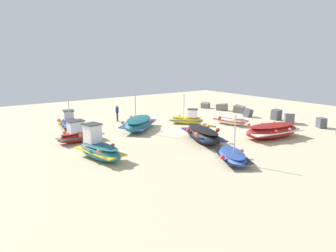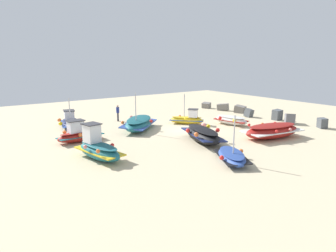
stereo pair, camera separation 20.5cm
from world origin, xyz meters
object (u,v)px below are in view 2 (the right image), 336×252
(fishing_boat_1, at_px, (80,134))
(person_walking, at_px, (118,112))
(fishing_boat_0, at_px, (139,123))
(fishing_boat_2, at_px, (272,131))
(fishing_boat_8, at_px, (98,148))
(mooring_buoy_0, at_px, (204,125))
(fishing_boat_4, at_px, (203,134))
(fishing_boat_7, at_px, (231,120))
(fishing_boat_6, at_px, (187,119))
(fishing_boat_3, at_px, (70,122))
(fishing_boat_5, at_px, (232,156))

(fishing_boat_1, distance_m, person_walking, 8.08)
(fishing_boat_0, height_order, fishing_boat_2, fishing_boat_0)
(fishing_boat_0, distance_m, fishing_boat_8, 8.45)
(fishing_boat_8, distance_m, mooring_buoy_0, 11.42)
(fishing_boat_4, relative_size, mooring_buoy_0, 8.53)
(fishing_boat_7, relative_size, person_walking, 2.15)
(fishing_boat_1, xyz_separation_m, fishing_boat_8, (4.80, -0.45, 0.12))
(fishing_boat_6, bearing_deg, fishing_boat_2, -27.97)
(fishing_boat_1, distance_m, fishing_boat_3, 5.75)
(fishing_boat_6, distance_m, fishing_boat_7, 4.28)
(fishing_boat_0, relative_size, fishing_boat_2, 0.94)
(fishing_boat_7, bearing_deg, fishing_boat_4, 102.92)
(fishing_boat_5, bearing_deg, mooring_buoy_0, -1.74)
(fishing_boat_6, bearing_deg, fishing_boat_8, -109.38)
(fishing_boat_2, bearing_deg, fishing_boat_8, 175.46)
(fishing_boat_1, xyz_separation_m, fishing_boat_6, (-0.22, 11.03, -0.08))
(fishing_boat_0, xyz_separation_m, person_walking, (-4.60, 0.13, 0.39))
(fishing_boat_6, bearing_deg, fishing_boat_3, -161.57)
(fishing_boat_2, relative_size, fishing_boat_6, 1.68)
(fishing_boat_7, relative_size, fishing_boat_8, 0.86)
(fishing_boat_6, bearing_deg, fishing_boat_0, -139.74)
(fishing_boat_0, xyz_separation_m, fishing_boat_8, (5.63, -6.29, 0.11))
(fishing_boat_0, distance_m, fishing_boat_1, 5.90)
(fishing_boat_5, bearing_deg, fishing_boat_7, -17.79)
(fishing_boat_4, height_order, fishing_boat_8, fishing_boat_8)
(fishing_boat_3, bearing_deg, fishing_boat_0, -122.51)
(fishing_boat_2, relative_size, fishing_boat_7, 1.51)
(fishing_boat_8, relative_size, person_walking, 2.50)
(fishing_boat_0, bearing_deg, fishing_boat_7, -64.38)
(person_walking, distance_m, mooring_buoy_0, 9.30)
(fishing_boat_8, height_order, person_walking, fishing_boat_8)
(fishing_boat_5, height_order, fishing_boat_8, fishing_boat_5)
(fishing_boat_7, xyz_separation_m, fishing_boat_8, (2.25, -14.75, 0.23))
(fishing_boat_2, bearing_deg, fishing_boat_5, -154.16)
(fishing_boat_7, relative_size, mooring_buoy_0, 5.88)
(fishing_boat_1, distance_m, fishing_boat_4, 9.65)
(fishing_boat_7, height_order, person_walking, person_walking)
(fishing_boat_4, xyz_separation_m, person_walking, (-11.00, -1.91, 0.40))
(fishing_boat_7, height_order, mooring_buoy_0, fishing_boat_7)
(fishing_boat_8, bearing_deg, fishing_boat_5, -140.39)
(fishing_boat_0, distance_m, fishing_boat_2, 11.58)
(fishing_boat_2, xyz_separation_m, fishing_boat_8, (-3.27, -13.71, 0.08))
(fishing_boat_3, relative_size, fishing_boat_4, 0.75)
(fishing_boat_1, bearing_deg, fishing_boat_0, -175.76)
(fishing_boat_2, height_order, fishing_boat_6, fishing_boat_6)
(fishing_boat_1, height_order, fishing_boat_4, fishing_boat_1)
(fishing_boat_0, bearing_deg, fishing_boat_2, -92.81)
(fishing_boat_3, relative_size, mooring_buoy_0, 6.36)
(fishing_boat_1, bearing_deg, fishing_boat_6, 177.27)
(fishing_boat_4, xyz_separation_m, fishing_boat_6, (-5.79, 3.14, -0.08))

